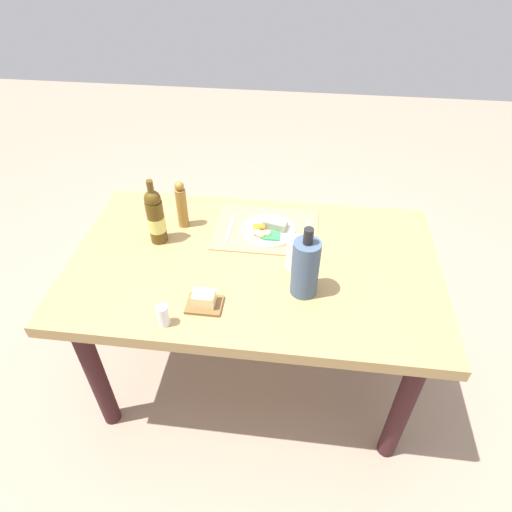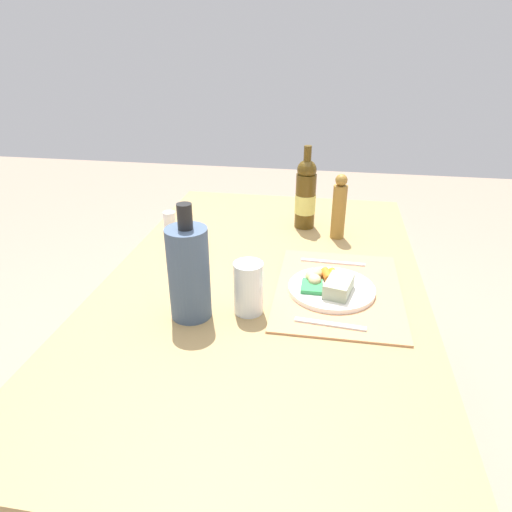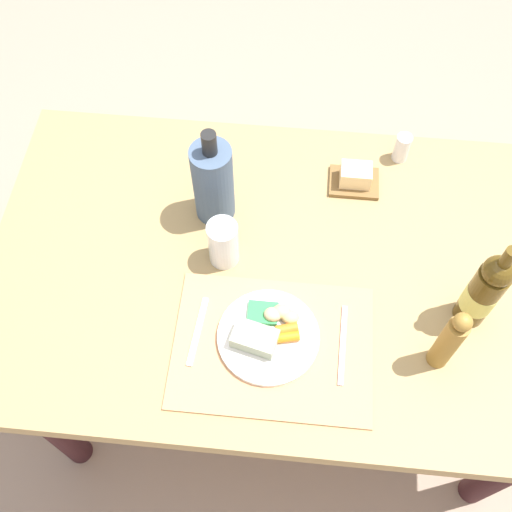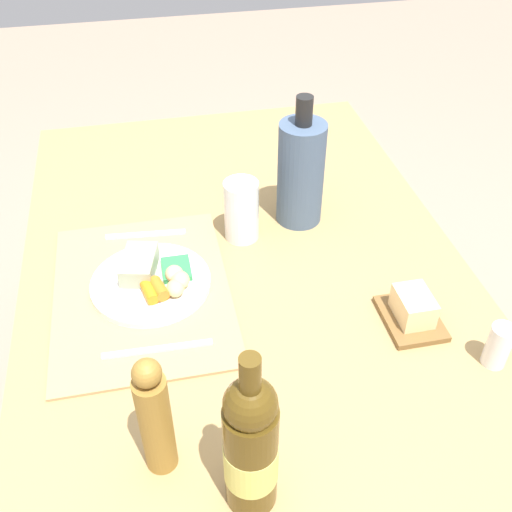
{
  "view_description": "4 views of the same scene",
  "coord_description": "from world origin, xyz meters",
  "px_view_note": "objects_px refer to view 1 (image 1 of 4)",
  "views": [
    {
      "loc": [
        -0.17,
        1.34,
        1.95
      ],
      "look_at": [
        -0.01,
        0.04,
        0.83
      ],
      "focal_mm": 30.87,
      "sensor_mm": 36.0,
      "label": 1
    },
    {
      "loc": [
        -1.12,
        -0.17,
        1.4
      ],
      "look_at": [
        -0.04,
        0.01,
        0.86
      ],
      "focal_mm": 31.92,
      "sensor_mm": 36.0,
      "label": 2
    },
    {
      "loc": [
        -0.02,
        -0.73,
        2.08
      ],
      "look_at": [
        -0.08,
        -0.02,
        0.85
      ],
      "focal_mm": 42.92,
      "sensor_mm": 36.0,
      "label": 3
    },
    {
      "loc": [
        0.85,
        -0.17,
        1.57
      ],
      "look_at": [
        -0.02,
        0.01,
        0.83
      ],
      "focal_mm": 42.01,
      "sensor_mm": 36.0,
      "label": 4
    }
  ],
  "objects_px": {
    "dinner_plate": "(269,229)",
    "salt_shaker": "(163,315)",
    "cooler_bottle": "(305,267)",
    "pepper_mill": "(182,205)",
    "dining_table": "(254,279)",
    "fork": "(306,234)",
    "butter_dish": "(204,301)",
    "wine_bottle": "(156,217)",
    "knife": "(230,228)",
    "water_tumbler": "(296,255)"
  },
  "relations": [
    {
      "from": "dinner_plate",
      "to": "salt_shaker",
      "type": "relative_size",
      "value": 2.79
    },
    {
      "from": "cooler_bottle",
      "to": "pepper_mill",
      "type": "bearing_deg",
      "value": -32.83
    },
    {
      "from": "cooler_bottle",
      "to": "salt_shaker",
      "type": "bearing_deg",
      "value": 24.83
    },
    {
      "from": "dining_table",
      "to": "dinner_plate",
      "type": "xyz_separation_m",
      "value": [
        -0.04,
        -0.19,
        0.12
      ]
    },
    {
      "from": "salt_shaker",
      "to": "cooler_bottle",
      "type": "xyz_separation_m",
      "value": [
        -0.48,
        -0.22,
        0.08
      ]
    },
    {
      "from": "cooler_bottle",
      "to": "fork",
      "type": "bearing_deg",
      "value": -89.52
    },
    {
      "from": "salt_shaker",
      "to": "butter_dish",
      "type": "height_order",
      "value": "salt_shaker"
    },
    {
      "from": "dining_table",
      "to": "butter_dish",
      "type": "height_order",
      "value": "butter_dish"
    },
    {
      "from": "butter_dish",
      "to": "cooler_bottle",
      "type": "bearing_deg",
      "value": -161.25
    },
    {
      "from": "wine_bottle",
      "to": "pepper_mill",
      "type": "bearing_deg",
      "value": -123.66
    },
    {
      "from": "dinner_plate",
      "to": "cooler_bottle",
      "type": "height_order",
      "value": "cooler_bottle"
    },
    {
      "from": "dinner_plate",
      "to": "pepper_mill",
      "type": "bearing_deg",
      "value": -2.26
    },
    {
      "from": "knife",
      "to": "water_tumbler",
      "type": "xyz_separation_m",
      "value": [
        -0.3,
        0.21,
        0.05
      ]
    },
    {
      "from": "cooler_bottle",
      "to": "butter_dish",
      "type": "xyz_separation_m",
      "value": [
        0.35,
        0.12,
        -0.1
      ]
    },
    {
      "from": "dining_table",
      "to": "butter_dish",
      "type": "xyz_separation_m",
      "value": [
        0.15,
        0.27,
        0.13
      ]
    },
    {
      "from": "wine_bottle",
      "to": "butter_dish",
      "type": "xyz_separation_m",
      "value": [
        -0.27,
        0.36,
        -0.1
      ]
    },
    {
      "from": "knife",
      "to": "salt_shaker",
      "type": "xyz_separation_m",
      "value": [
        0.14,
        0.56,
        0.03
      ]
    },
    {
      "from": "dinner_plate",
      "to": "wine_bottle",
      "type": "height_order",
      "value": "wine_bottle"
    },
    {
      "from": "dinner_plate",
      "to": "salt_shaker",
      "type": "bearing_deg",
      "value": 60.89
    },
    {
      "from": "knife",
      "to": "salt_shaker",
      "type": "height_order",
      "value": "salt_shaker"
    },
    {
      "from": "salt_shaker",
      "to": "butter_dish",
      "type": "xyz_separation_m",
      "value": [
        -0.12,
        -0.1,
        -0.02
      ]
    },
    {
      "from": "dinner_plate",
      "to": "knife",
      "type": "distance_m",
      "value": 0.17
    },
    {
      "from": "dinner_plate",
      "to": "butter_dish",
      "type": "height_order",
      "value": "butter_dish"
    },
    {
      "from": "dining_table",
      "to": "fork",
      "type": "relative_size",
      "value": 8.77
    },
    {
      "from": "fork",
      "to": "water_tumbler",
      "type": "bearing_deg",
      "value": 84.94
    },
    {
      "from": "salt_shaker",
      "to": "cooler_bottle",
      "type": "bearing_deg",
      "value": -155.17
    },
    {
      "from": "knife",
      "to": "water_tumbler",
      "type": "height_order",
      "value": "water_tumbler"
    },
    {
      "from": "dinner_plate",
      "to": "fork",
      "type": "distance_m",
      "value": 0.16
    },
    {
      "from": "butter_dish",
      "to": "dining_table",
      "type": "bearing_deg",
      "value": -118.72
    },
    {
      "from": "pepper_mill",
      "to": "water_tumbler",
      "type": "bearing_deg",
      "value": 156.97
    },
    {
      "from": "dining_table",
      "to": "knife",
      "type": "distance_m",
      "value": 0.26
    },
    {
      "from": "knife",
      "to": "cooler_bottle",
      "type": "distance_m",
      "value": 0.49
    },
    {
      "from": "dining_table",
      "to": "cooler_bottle",
      "type": "relative_size",
      "value": 5.12
    },
    {
      "from": "salt_shaker",
      "to": "pepper_mill",
      "type": "bearing_deg",
      "value": -82.73
    },
    {
      "from": "pepper_mill",
      "to": "fork",
      "type": "bearing_deg",
      "value": 178.81
    },
    {
      "from": "salt_shaker",
      "to": "wine_bottle",
      "type": "bearing_deg",
      "value": -71.55
    },
    {
      "from": "salt_shaker",
      "to": "butter_dish",
      "type": "distance_m",
      "value": 0.16
    },
    {
      "from": "dining_table",
      "to": "salt_shaker",
      "type": "bearing_deg",
      "value": 53.93
    },
    {
      "from": "fork",
      "to": "pepper_mill",
      "type": "relative_size",
      "value": 0.77
    },
    {
      "from": "dinner_plate",
      "to": "pepper_mill",
      "type": "xyz_separation_m",
      "value": [
        0.38,
        -0.02,
        0.09
      ]
    },
    {
      "from": "butter_dish",
      "to": "dinner_plate",
      "type": "bearing_deg",
      "value": -112.45
    },
    {
      "from": "dinner_plate",
      "to": "salt_shaker",
      "type": "xyz_separation_m",
      "value": [
        0.31,
        0.56,
        0.02
      ]
    },
    {
      "from": "knife",
      "to": "pepper_mill",
      "type": "bearing_deg",
      "value": -1.13
    },
    {
      "from": "salt_shaker",
      "to": "pepper_mill",
      "type": "relative_size",
      "value": 0.37
    },
    {
      "from": "dinner_plate",
      "to": "knife",
      "type": "bearing_deg",
      "value": -1.62
    },
    {
      "from": "knife",
      "to": "cooler_bottle",
      "type": "height_order",
      "value": "cooler_bottle"
    },
    {
      "from": "dinner_plate",
      "to": "butter_dish",
      "type": "distance_m",
      "value": 0.5
    },
    {
      "from": "water_tumbler",
      "to": "pepper_mill",
      "type": "height_order",
      "value": "pepper_mill"
    },
    {
      "from": "fork",
      "to": "cooler_bottle",
      "type": "relative_size",
      "value": 0.58
    },
    {
      "from": "knife",
      "to": "pepper_mill",
      "type": "xyz_separation_m",
      "value": [
        0.21,
        -0.01,
        0.1
      ]
    }
  ]
}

